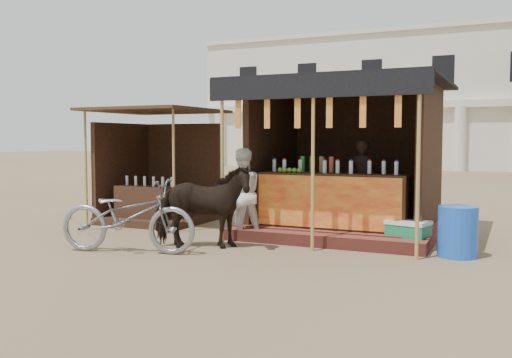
{
  "coord_description": "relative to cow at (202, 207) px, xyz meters",
  "views": [
    {
      "loc": [
        3.9,
        -6.88,
        1.75
      ],
      "look_at": [
        0.0,
        1.6,
        1.1
      ],
      "focal_mm": 40.0,
      "sensor_mm": 36.0,
      "label": 1
    }
  ],
  "objects": [
    {
      "name": "ground",
      "position": [
        0.67,
        -0.98,
        -0.67
      ],
      "size": [
        120.0,
        120.0,
        0.0
      ],
      "primitive_type": "plane",
      "color": "#846B4C",
      "rests_on": "ground"
    },
    {
      "name": "main_stall",
      "position": [
        1.68,
        2.38,
        0.35
      ],
      "size": [
        3.6,
        3.61,
        2.78
      ],
      "color": "brown",
      "rests_on": "ground"
    },
    {
      "name": "secondary_stall",
      "position": [
        -2.5,
        2.26,
        0.18
      ],
      "size": [
        2.4,
        2.4,
        2.38
      ],
      "color": "#3C2516",
      "rests_on": "ground"
    },
    {
      "name": "cow",
      "position": [
        0.0,
        0.0,
        0.0
      ],
      "size": [
        1.75,
        1.25,
        1.35
      ],
      "primitive_type": "imported",
      "rotation": [
        0.0,
        0.0,
        1.93
      ],
      "color": "black",
      "rests_on": "ground"
    },
    {
      "name": "motorbike",
      "position": [
        -0.88,
        -0.76,
        -0.11
      ],
      "size": [
        2.28,
        1.26,
        1.14
      ],
      "primitive_type": "imported",
      "rotation": [
        0.0,
        0.0,
        1.82
      ],
      "color": "gray",
      "rests_on": "ground"
    },
    {
      "name": "bystander",
      "position": [
        0.2,
        1.02,
        0.12
      ],
      "size": [
        0.98,
        0.96,
        1.6
      ],
      "primitive_type": "imported",
      "rotation": [
        0.0,
        0.0,
        3.84
      ],
      "color": "white",
      "rests_on": "ground"
    },
    {
      "name": "blue_barrel",
      "position": [
        3.79,
        1.02,
        -0.29
      ],
      "size": [
        0.73,
        0.73,
        0.76
      ],
      "primitive_type": "cylinder",
      "rotation": [
        0.0,
        0.0,
        -0.31
      ],
      "color": "blue",
      "rests_on": "ground"
    },
    {
      "name": "cooler",
      "position": [
        3.02,
        1.32,
        -0.44
      ],
      "size": [
        0.73,
        0.58,
        0.46
      ],
      "color": "#1C804D",
      "rests_on": "ground"
    },
    {
      "name": "background_building",
      "position": [
        -1.33,
        28.96,
        3.31
      ],
      "size": [
        26.0,
        7.45,
        8.18
      ],
      "color": "silver",
      "rests_on": "ground"
    }
  ]
}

